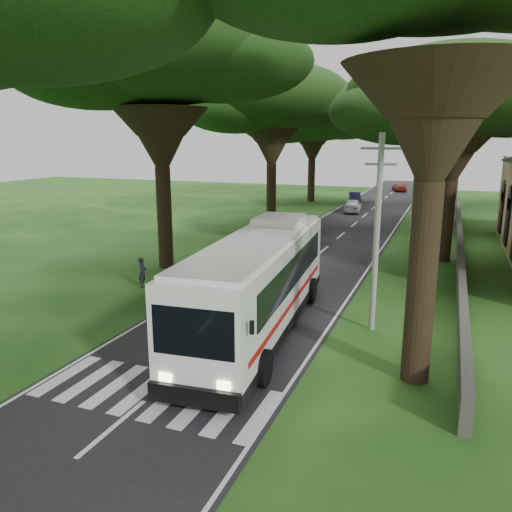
% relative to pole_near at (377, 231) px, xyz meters
% --- Properties ---
extents(ground, '(140.00, 140.00, 0.00)m').
position_rel_pole_near_xyz_m(ground, '(-5.50, -6.00, -4.18)').
color(ground, '#1B4513').
rests_on(ground, ground).
extents(road, '(8.00, 120.00, 0.04)m').
position_rel_pole_near_xyz_m(road, '(-5.50, 19.00, -4.17)').
color(road, black).
rests_on(road, ground).
extents(crosswalk, '(8.00, 3.00, 0.01)m').
position_rel_pole_near_xyz_m(crosswalk, '(-5.50, -8.00, -4.18)').
color(crosswalk, silver).
rests_on(crosswalk, ground).
extents(property_wall, '(0.35, 50.00, 1.20)m').
position_rel_pole_near_xyz_m(property_wall, '(3.50, 18.00, -3.58)').
color(property_wall, '#383533').
rests_on(property_wall, ground).
extents(pole_near, '(1.60, 0.24, 8.00)m').
position_rel_pole_near_xyz_m(pole_near, '(0.00, 0.00, 0.00)').
color(pole_near, gray).
rests_on(pole_near, ground).
extents(pole_mid, '(1.60, 0.24, 8.00)m').
position_rel_pole_near_xyz_m(pole_mid, '(0.00, 20.00, 0.00)').
color(pole_mid, gray).
rests_on(pole_mid, ground).
extents(pole_far, '(1.60, 0.24, 8.00)m').
position_rel_pole_near_xyz_m(pole_far, '(0.00, 40.00, 0.00)').
color(pole_far, gray).
rests_on(pole_far, ground).
extents(tree_l_mida, '(14.33, 14.33, 15.65)m').
position_rel_pole_near_xyz_m(tree_l_mida, '(-13.50, 6.00, 8.28)').
color(tree_l_mida, black).
rests_on(tree_l_mida, ground).
extents(tree_l_midb, '(14.13, 14.13, 14.45)m').
position_rel_pole_near_xyz_m(tree_l_midb, '(-13.00, 24.00, 7.14)').
color(tree_l_midb, black).
rests_on(tree_l_midb, ground).
extents(tree_l_far, '(15.41, 15.41, 13.92)m').
position_rel_pole_near_xyz_m(tree_l_far, '(-14.00, 42.00, 6.39)').
color(tree_l_far, black).
rests_on(tree_l_far, ground).
extents(tree_r_mida, '(13.45, 13.45, 13.36)m').
position_rel_pole_near_xyz_m(tree_r_mida, '(2.50, 14.00, 6.19)').
color(tree_r_mida, black).
rests_on(tree_r_mida, ground).
extents(tree_r_midb, '(12.88, 12.88, 13.97)m').
position_rel_pole_near_xyz_m(tree_r_midb, '(2.00, 32.00, 6.88)').
color(tree_r_midb, black).
rests_on(tree_r_midb, ground).
extents(tree_r_far, '(14.53, 14.53, 15.82)m').
position_rel_pole_near_xyz_m(tree_r_far, '(3.00, 50.00, 8.42)').
color(tree_r_far, black).
rests_on(tree_r_far, ground).
extents(coach_bus, '(4.04, 13.65, 3.97)m').
position_rel_pole_near_xyz_m(coach_bus, '(-4.31, -1.83, -2.04)').
color(coach_bus, white).
rests_on(coach_bus, ground).
extents(distant_car_a, '(2.17, 4.45, 1.46)m').
position_rel_pole_near_xyz_m(distant_car_a, '(-7.08, 33.78, -3.42)').
color(distant_car_a, '#A5A6AA').
rests_on(distant_car_a, road).
extents(distant_car_b, '(2.21, 4.06, 1.27)m').
position_rel_pole_near_xyz_m(distant_car_b, '(-8.50, 42.51, -3.51)').
color(distant_car_b, navy).
rests_on(distant_car_b, road).
extents(distant_car_c, '(2.78, 4.40, 1.19)m').
position_rel_pole_near_xyz_m(distant_car_c, '(-4.68, 58.76, -3.56)').
color(distant_car_c, maroon).
rests_on(distant_car_c, road).
extents(pedestrian, '(0.55, 0.68, 1.63)m').
position_rel_pole_near_xyz_m(pedestrian, '(-12.36, 1.73, -3.37)').
color(pedestrian, black).
rests_on(pedestrian, ground).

